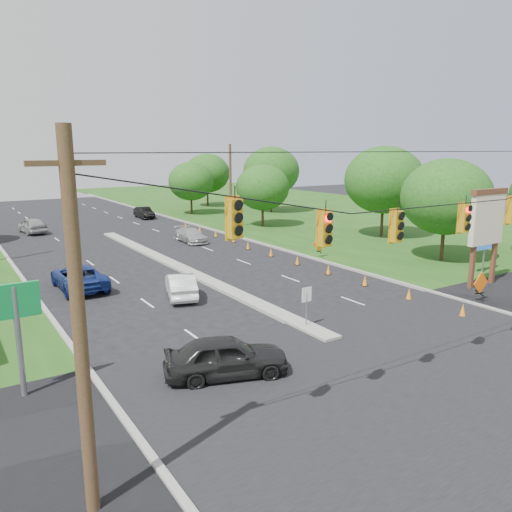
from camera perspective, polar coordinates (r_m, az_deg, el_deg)
ground at (r=20.45m, az=16.48°, el=-12.89°), size 160.00×160.00×0.00m
grass_right at (r=55.26m, az=21.33°, el=2.48°), size 40.00×160.00×0.06m
cross_street at (r=20.45m, az=16.48°, el=-12.89°), size 160.00×14.00×0.02m
curb_left at (r=42.92m, az=-26.37°, el=-0.54°), size 0.25×110.00×0.16m
curb_right at (r=49.21m, az=-2.41°, el=2.21°), size 0.25×110.00×0.16m
median at (r=36.84m, az=-8.90°, el=-1.32°), size 1.00×34.00×0.18m
median_sign at (r=23.96m, az=5.80°, el=-4.96°), size 0.55×0.06×2.05m
signal_span at (r=18.29m, az=19.66°, el=0.35°), size 25.60×0.32×9.00m
utility_pole_far_right at (r=54.15m, az=-2.94°, el=7.91°), size 0.28×0.28×9.00m
pylon_sign at (r=34.17m, az=24.88°, el=3.48°), size 5.90×2.30×6.12m
cone_0 at (r=27.94m, az=22.55°, el=-5.74°), size 0.32×0.32×0.70m
cone_1 at (r=29.95m, az=17.07°, el=-4.17°), size 0.32×0.32×0.70m
cone_2 at (r=32.21m, az=12.34°, el=-2.77°), size 0.32×0.32×0.70m
cone_3 at (r=34.68m, az=8.27°, el=-1.55°), size 0.32×0.32×0.70m
cone_4 at (r=37.32m, az=4.75°, el=-0.49°), size 0.32×0.32×0.70m
cone_5 at (r=40.09m, az=1.72°, el=0.43°), size 0.32×0.32×0.70m
cone_6 at (r=42.96m, az=-0.92°, el=1.23°), size 0.32×0.32×0.70m
cone_7 at (r=46.22m, az=-2.58°, el=1.99°), size 0.32×0.32×0.70m
cone_8 at (r=49.23m, az=-4.63°, el=2.59°), size 0.32×0.32×0.70m
cone_9 at (r=52.31m, az=-6.45°, el=3.12°), size 0.32×0.32×0.70m
cone_10 at (r=55.43m, az=-8.06°, el=3.59°), size 0.32×0.32×0.70m
work_sign_0 at (r=30.63m, az=24.28°, el=-2.92°), size 1.27×0.58×1.37m
work_sign_1 at (r=39.73m, az=7.25°, el=1.32°), size 1.27×0.58×1.37m
work_sign_2 at (r=51.09m, az=-2.88°, el=3.81°), size 1.27×0.58×1.37m
tree_7 at (r=40.35m, az=20.91°, el=6.34°), size 6.72×6.72×7.84m
tree_8 at (r=49.76m, az=14.43°, el=8.42°), size 7.56×7.56×8.82m
tree_9 at (r=55.14m, az=0.77°, el=7.83°), size 5.88×5.88×6.86m
tree_10 at (r=67.82m, az=1.76°, el=9.68°), size 7.56×7.56×8.82m
tree_11 at (r=75.25m, az=-5.61°, el=9.40°), size 6.72×6.72×7.84m
tree_12 at (r=66.36m, az=-7.46°, el=8.46°), size 5.88×5.88×6.86m
black_sedan at (r=19.25m, az=-3.43°, el=-11.40°), size 5.05×3.28×1.60m
white_sedan at (r=29.42m, az=-8.60°, el=-3.32°), size 2.74×4.55×1.42m
blue_pickup at (r=32.59m, az=-19.57°, el=-2.27°), size 2.57×5.54×1.54m
silver_car_far at (r=46.68m, az=-7.45°, el=2.39°), size 2.06×4.62×1.32m
silver_car_oncoming at (r=56.12m, az=-24.20°, el=3.21°), size 2.50×4.95×1.62m
dark_car_receding at (r=63.99m, az=-12.67°, el=4.86°), size 1.60×4.28×1.40m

